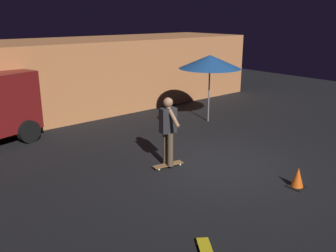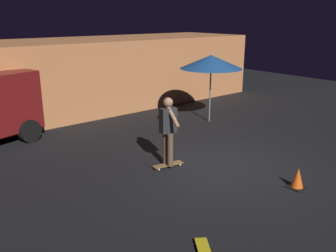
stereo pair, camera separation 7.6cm
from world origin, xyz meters
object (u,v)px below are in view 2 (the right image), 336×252
at_px(skateboard_ridden, 168,165).
at_px(skater, 168,127).
at_px(patio_umbrella, 211,62).
at_px(traffic_cone, 298,179).

height_order(skateboard_ridden, skater, skater).
distance_m(patio_umbrella, traffic_cone, 5.67).
bearing_deg(traffic_cone, skateboard_ridden, 118.21).
height_order(patio_umbrella, skateboard_ridden, patio_umbrella).
distance_m(skateboard_ridden, skater, 0.98).
bearing_deg(traffic_cone, patio_umbrella, 65.04).
bearing_deg(skateboard_ridden, patio_umbrella, 30.93).
distance_m(skateboard_ridden, traffic_cone, 3.01).
xyz_separation_m(skateboard_ridden, skater, (0.00, -0.00, 0.98)).
xyz_separation_m(patio_umbrella, skater, (-3.68, -2.21, -1.04)).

